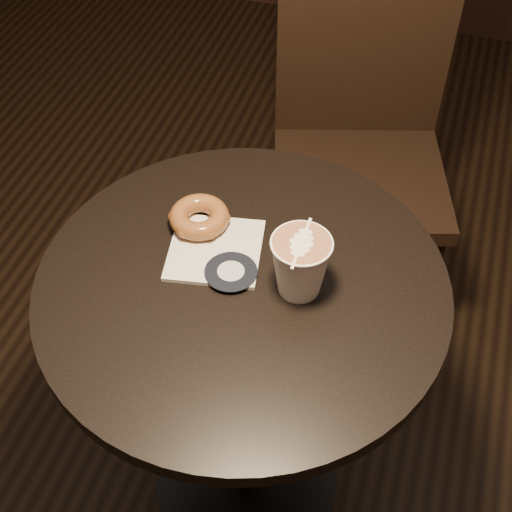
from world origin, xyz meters
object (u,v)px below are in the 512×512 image
(pastry_bag, at_px, (215,250))
(latte_cup, at_px, (300,266))
(doughnut, at_px, (199,217))
(cafe_table, at_px, (244,349))
(chair, at_px, (361,116))

(pastry_bag, xyz_separation_m, latte_cup, (0.16, -0.04, 0.05))
(pastry_bag, bearing_deg, doughnut, 123.41)
(pastry_bag, xyz_separation_m, doughnut, (-0.05, 0.05, 0.02))
(cafe_table, bearing_deg, pastry_bag, 143.02)
(chair, xyz_separation_m, latte_cup, (0.02, -0.71, 0.21))
(doughnut, bearing_deg, pastry_bag, -46.22)
(chair, height_order, pastry_bag, chair)
(doughnut, bearing_deg, latte_cup, -22.23)
(pastry_bag, height_order, doughnut, doughnut)
(cafe_table, relative_size, latte_cup, 6.78)
(latte_cup, bearing_deg, cafe_table, -172.05)
(chair, height_order, latte_cup, chair)
(pastry_bag, bearing_deg, chair, 68.18)
(pastry_bag, height_order, latte_cup, latte_cup)
(cafe_table, distance_m, doughnut, 0.27)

